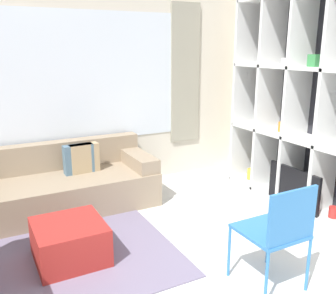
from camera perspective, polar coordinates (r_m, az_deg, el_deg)
wall_back at (r=4.83m, az=-12.64°, el=9.16°), size 5.76×0.11×2.70m
wall_right at (r=4.73m, az=21.91°, el=8.24°), size 0.07×4.32×2.70m
area_rug at (r=3.56m, az=-18.86°, el=-16.52°), size 2.34×1.64×0.01m
shelving_unit at (r=4.63m, az=19.38°, el=5.96°), size 0.43×1.89×2.39m
couch_main at (r=4.51m, az=-15.57°, el=-5.63°), size 2.06×0.88×0.73m
ottoman at (r=3.48m, az=-14.75°, el=-13.79°), size 0.59×0.60×0.35m
folding_chair at (r=2.96m, az=16.46°, el=-11.78°), size 0.44×0.46×0.86m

